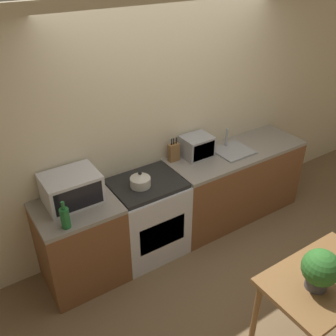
% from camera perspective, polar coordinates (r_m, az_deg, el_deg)
% --- Properties ---
extents(ground_plane, '(16.00, 16.00, 0.00)m').
position_cam_1_polar(ground_plane, '(4.12, 8.20, -15.31)').
color(ground_plane, brown).
extents(wall_back, '(10.00, 0.06, 2.60)m').
position_cam_1_polar(wall_back, '(4.05, -0.16, 6.85)').
color(wall_back, beige).
rests_on(wall_back, ground_plane).
extents(counter_left_run, '(0.76, 0.62, 0.90)m').
position_cam_1_polar(counter_left_run, '(3.82, -13.09, -11.15)').
color(counter_left_run, brown).
rests_on(counter_left_run, ground_plane).
extents(counter_right_run, '(1.71, 0.62, 0.90)m').
position_cam_1_polar(counter_right_run, '(4.64, 9.95, -2.22)').
color(counter_right_run, brown).
rests_on(counter_right_run, ground_plane).
extents(stove_range, '(0.73, 0.62, 0.90)m').
position_cam_1_polar(stove_range, '(4.04, -3.16, -7.53)').
color(stove_range, silver).
rests_on(stove_range, ground_plane).
extents(kettle, '(0.20, 0.20, 0.17)m').
position_cam_1_polar(kettle, '(3.68, -4.25, -1.85)').
color(kettle, beige).
rests_on(kettle, stove_range).
extents(microwave, '(0.50, 0.39, 0.28)m').
position_cam_1_polar(microwave, '(3.53, -14.48, -3.04)').
color(microwave, silver).
rests_on(microwave, counter_left_run).
extents(bottle, '(0.08, 0.08, 0.26)m').
position_cam_1_polar(bottle, '(3.26, -15.41, -7.28)').
color(bottle, '#1E662D').
rests_on(bottle, counter_left_run).
extents(knife_block, '(0.12, 0.07, 0.27)m').
position_cam_1_polar(knife_block, '(4.08, 0.90, 2.45)').
color(knife_block, brown).
rests_on(knife_block, counter_right_run).
extents(toaster_oven, '(0.32, 0.27, 0.24)m').
position_cam_1_polar(toaster_oven, '(4.18, 4.43, 3.28)').
color(toaster_oven, '#999BA0').
rests_on(toaster_oven, counter_right_run).
extents(sink_basin, '(0.41, 0.37, 0.24)m').
position_cam_1_polar(sink_basin, '(4.37, 9.86, 2.69)').
color(sink_basin, '#999BA0').
rests_on(sink_basin, counter_right_run).
extents(dining_table, '(0.99, 0.61, 0.77)m').
position_cam_1_polar(dining_table, '(3.30, 22.50, -16.38)').
color(dining_table, brown).
rests_on(dining_table, ground_plane).
extents(potted_plant, '(0.28, 0.28, 0.34)m').
position_cam_1_polar(potted_plant, '(3.00, 22.19, -14.06)').
color(potted_plant, '#424247').
rests_on(potted_plant, dining_table).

